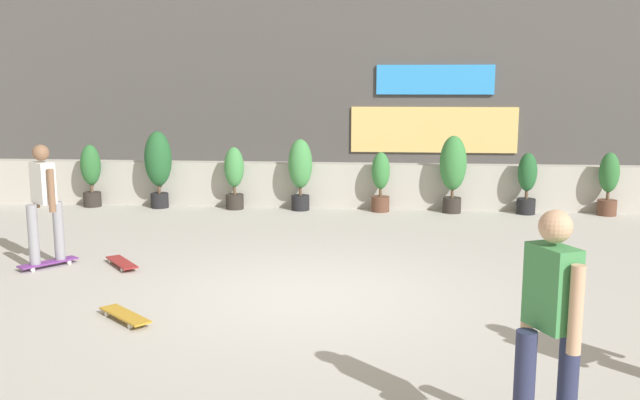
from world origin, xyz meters
name	(u,v)px	position (x,y,z in m)	size (l,w,h in m)	color
ground_plane	(308,294)	(0.00, 0.00, 0.00)	(48.00, 48.00, 0.00)	#B2AFA8
planter_wall	(340,185)	(0.00, 6.00, 0.45)	(18.00, 0.40, 0.90)	#B2ADA3
building_backdrop	(351,54)	(0.00, 10.00, 3.25)	(20.00, 2.08, 6.50)	#4C4947
potted_plant_0	(91,173)	(-5.10, 5.55, 0.70)	(0.41, 0.41, 1.28)	#2D2823
potted_plant_1	(158,163)	(-3.67, 5.55, 0.91)	(0.54, 0.54, 1.56)	black
potted_plant_2	(234,175)	(-2.11, 5.55, 0.68)	(0.39, 0.39, 1.25)	#2D2823
potted_plant_3	(300,170)	(-0.77, 5.55, 0.82)	(0.48, 0.48, 1.42)	black
potted_plant_4	(381,181)	(0.82, 5.55, 0.62)	(0.36, 0.36, 1.18)	brown
potted_plant_5	(453,168)	(2.22, 5.55, 0.88)	(0.52, 0.52, 1.51)	#2D2823
potted_plant_6	(527,182)	(3.65, 5.55, 0.63)	(0.36, 0.36, 1.19)	black
potted_plant_7	(609,182)	(5.17, 5.55, 0.65)	(0.37, 0.37, 1.21)	brown
skater_far_left	(44,200)	(-3.72, 0.91, 0.94)	(0.64, 0.76, 1.70)	#72338C
skater_mid_plaza	(550,321)	(2.00, -3.41, 0.94)	(0.81, 0.53, 1.70)	#266699
skateboard_near_camera	(122,262)	(-2.71, 1.02, 0.06)	(0.66, 0.75, 0.08)	maroon
skateboard_aside	(125,315)	(-1.85, -1.11, 0.06)	(0.73, 0.68, 0.08)	#BF8C26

